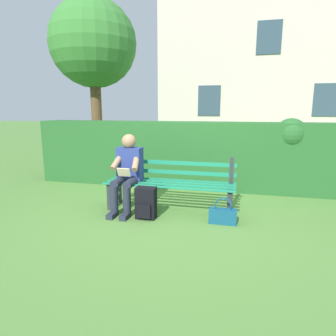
{
  "coord_description": "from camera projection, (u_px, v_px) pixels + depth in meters",
  "views": [
    {
      "loc": [
        -0.98,
        4.16,
        1.54
      ],
      "look_at": [
        0.0,
        0.1,
        0.69
      ],
      "focal_mm": 30.9,
      "sensor_mm": 36.0,
      "label": 1
    }
  ],
  "objects": [
    {
      "name": "ground",
      "position": [
        170.0,
        210.0,
        4.5
      ],
      "size": [
        60.0,
        60.0,
        0.0
      ],
      "primitive_type": "plane",
      "color": "#517F38"
    },
    {
      "name": "park_bench",
      "position": [
        171.0,
        183.0,
        4.48
      ],
      "size": [
        1.99,
        0.52,
        0.83
      ],
      "color": "#2D3338",
      "rests_on": "ground"
    },
    {
      "name": "person_seated",
      "position": [
        127.0,
        171.0,
        4.42
      ],
      "size": [
        0.44,
        0.73,
        1.17
      ],
      "color": "navy",
      "rests_on": "ground"
    },
    {
      "name": "hedge_backdrop",
      "position": [
        190.0,
        153.0,
        5.79
      ],
      "size": [
        6.25,
        0.69,
        1.39
      ],
      "color": "#265B28",
      "rests_on": "ground"
    },
    {
      "name": "tree",
      "position": [
        91.0,
        47.0,
        7.84
      ],
      "size": [
        2.43,
        2.32,
        4.44
      ],
      "color": "brown",
      "rests_on": "ground"
    },
    {
      "name": "building_facade",
      "position": [
        264.0,
        66.0,
        12.35
      ],
      "size": [
        8.68,
        2.93,
        6.76
      ],
      "color": "beige",
      "rests_on": "ground"
    },
    {
      "name": "backpack",
      "position": [
        146.0,
        203.0,
        4.13
      ],
      "size": [
        0.28,
        0.25,
        0.46
      ],
      "color": "black",
      "rests_on": "ground"
    },
    {
      "name": "handbag",
      "position": [
        223.0,
        215.0,
        3.97
      ],
      "size": [
        0.38,
        0.15,
        0.37
      ],
      "color": "navy",
      "rests_on": "ground"
    }
  ]
}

